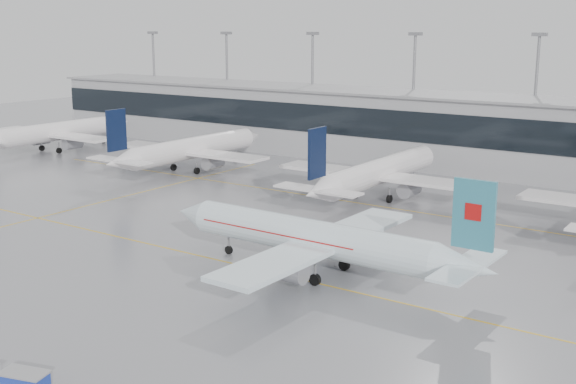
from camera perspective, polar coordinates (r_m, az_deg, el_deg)
The scene contains 13 objects.
ground at distance 74.50m, azimuth -5.30°, elevation -5.44°, with size 320.00×320.00×0.00m, color gray.
taxi_line_main at distance 74.50m, azimuth -5.30°, elevation -5.43°, with size 120.00×0.25×0.01m, color gold.
taxi_line_north at distance 98.42m, azimuth 5.99°, elevation -0.93°, with size 120.00×0.25×0.01m, color gold.
taxi_line_cross at distance 105.08m, azimuth -12.60°, elevation -0.29°, with size 0.25×60.00×0.01m, color gold.
terminal at distance 125.86m, azimuth 13.15°, elevation 4.59°, with size 180.00×15.00×12.00m, color #A0A0A3.
terminal_glass at distance 118.73m, azimuth 11.82°, elevation 4.91°, with size 180.00×0.20×5.00m, color black.
terminal_roof at distance 125.16m, azimuth 13.29°, elevation 7.40°, with size 182.00×16.00×0.40m, color gray.
light_masts at distance 130.64m, azimuth 14.30°, elevation 8.06°, with size 156.40×1.00×22.60m.
air_canada_jet at distance 69.01m, azimuth 2.53°, elevation -3.78°, with size 35.97×28.59×11.27m.
parked_jet_a at distance 146.55m, azimuth -17.98°, elevation 4.51°, with size 29.64×36.96×11.72m.
parked_jet_b at distance 120.80m, azimuth -7.80°, elevation 3.37°, with size 29.64×36.96×11.72m.
parked_jet_c at distance 100.80m, azimuth 7.06°, elevation 1.53°, with size 29.64×36.96×11.72m.
baggage_cart at distance 50.46m, azimuth -20.08°, elevation -14.03°, with size 3.46×2.52×1.92m.
Camera 1 is at (45.83, -53.94, 23.23)m, focal length 45.00 mm.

